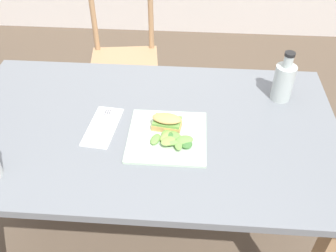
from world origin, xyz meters
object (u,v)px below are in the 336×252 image
(dining_table, at_px, (148,149))
(chair_wooden_far, at_px, (124,60))
(sandwich_half_front, at_px, (167,122))
(fork_on_napkin, at_px, (104,123))
(plate_lunch, at_px, (167,137))
(bottle_cold_brew, at_px, (283,83))

(dining_table, height_order, chair_wooden_far, chair_wooden_far)
(dining_table, xyz_separation_m, chair_wooden_far, (-0.25, 0.92, -0.17))
(sandwich_half_front, height_order, fork_on_napkin, sandwich_half_front)
(plate_lunch, xyz_separation_m, fork_on_napkin, (-0.24, 0.06, 0.00))
(sandwich_half_front, bearing_deg, fork_on_napkin, 176.36)
(chair_wooden_far, relative_size, plate_lunch, 3.17)
(sandwich_half_front, bearing_deg, bottle_cold_brew, 27.07)
(chair_wooden_far, bearing_deg, bottle_cold_brew, -43.15)
(chair_wooden_far, xyz_separation_m, sandwich_half_front, (0.33, -0.94, 0.33))
(dining_table, height_order, sandwich_half_front, sandwich_half_front)
(dining_table, relative_size, chair_wooden_far, 1.62)
(chair_wooden_far, relative_size, bottle_cold_brew, 4.22)
(dining_table, relative_size, sandwich_half_front, 12.72)
(chair_wooden_far, bearing_deg, sandwich_half_front, -70.73)
(chair_wooden_far, height_order, bottle_cold_brew, bottle_cold_brew)
(chair_wooden_far, height_order, plate_lunch, chair_wooden_far)
(dining_table, distance_m, plate_lunch, 0.16)
(dining_table, xyz_separation_m, sandwich_half_front, (0.08, -0.02, 0.16))
(chair_wooden_far, distance_m, fork_on_napkin, 0.98)
(sandwich_half_front, relative_size, bottle_cold_brew, 0.54)
(fork_on_napkin, height_order, bottle_cold_brew, bottle_cold_brew)
(fork_on_napkin, distance_m, bottle_cold_brew, 0.70)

